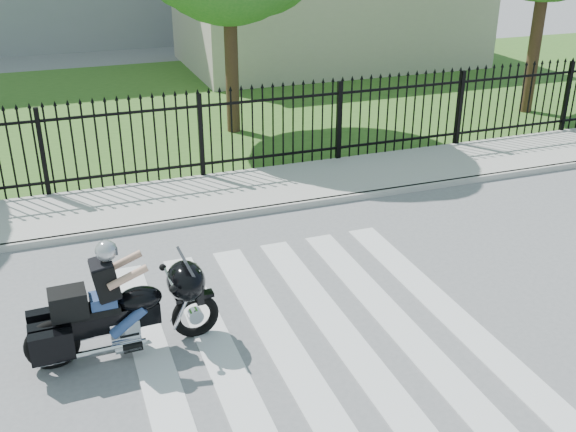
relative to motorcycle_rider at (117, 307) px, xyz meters
name	(u,v)px	position (x,y,z in m)	size (l,w,h in m)	color
ground	(313,340)	(2.33, -0.59, -0.65)	(120.00, 120.00, 0.00)	slate
crosswalk	(313,339)	(2.33, -0.59, -0.64)	(5.00, 5.50, 0.01)	silver
sidewalk	(215,195)	(2.33, 4.41, -0.59)	(40.00, 2.00, 0.12)	#ADAAA3
curb	(229,215)	(2.33, 3.41, -0.59)	(40.00, 0.12, 0.12)	#ADAAA3
grass_strip	(153,107)	(2.33, 11.41, -0.64)	(40.00, 12.00, 0.02)	#376121
iron_fence	(201,138)	(2.33, 5.41, 0.25)	(26.00, 0.04, 1.80)	black
building_low	(328,12)	(9.33, 15.41, 1.10)	(10.00, 6.00, 3.50)	beige
motorcycle_rider	(117,307)	(0.00, 0.00, 0.00)	(2.40, 0.74, 1.58)	black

